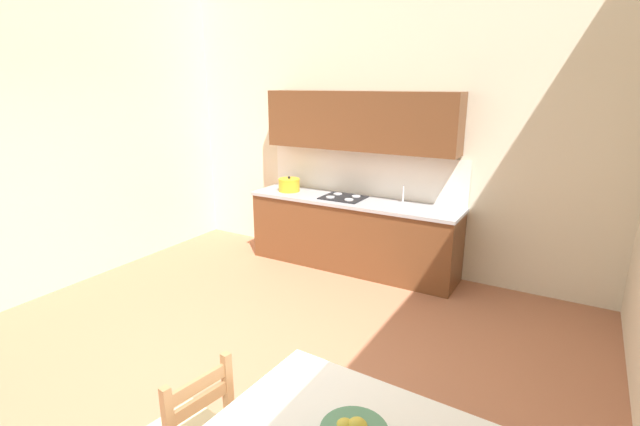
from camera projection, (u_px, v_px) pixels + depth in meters
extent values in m
cube|color=#AD6B4C|center=(208.00, 400.00, 3.50)|extent=(6.17, 6.87, 0.10)
cube|color=beige|center=(381.00, 98.00, 5.57)|extent=(6.17, 0.12, 4.22)
cube|color=brown|center=(352.00, 235.00, 5.81)|extent=(2.67, 0.60, 0.86)
cube|color=#9E9EA3|center=(352.00, 201.00, 5.68)|extent=(2.70, 0.63, 0.04)
cube|color=white|center=(363.00, 174.00, 5.85)|extent=(2.67, 0.01, 0.55)
cube|color=brown|center=(359.00, 121.00, 5.53)|extent=(2.45, 0.34, 0.70)
cube|color=black|center=(342.00, 271.00, 5.69)|extent=(2.63, 0.02, 0.09)
cylinder|color=silver|center=(398.00, 206.00, 5.39)|extent=(0.34, 0.34, 0.02)
cylinder|color=silver|center=(403.00, 194.00, 5.48)|extent=(0.02, 0.02, 0.22)
cube|color=black|center=(343.00, 198.00, 5.74)|extent=(0.52, 0.42, 0.01)
cylinder|color=silver|center=(330.00, 197.00, 5.72)|extent=(0.11, 0.11, 0.01)
cylinder|color=silver|center=(349.00, 200.00, 5.59)|extent=(0.11, 0.11, 0.01)
cylinder|color=silver|center=(338.00, 194.00, 5.89)|extent=(0.11, 0.11, 0.01)
cylinder|color=silver|center=(356.00, 196.00, 5.76)|extent=(0.11, 0.11, 0.01)
cylinder|color=gold|center=(289.00, 186.00, 6.09)|extent=(0.28, 0.28, 0.15)
cylinder|color=gold|center=(289.00, 179.00, 6.07)|extent=(0.29, 0.29, 0.02)
sphere|color=black|center=(289.00, 178.00, 6.06)|extent=(0.04, 0.04, 0.04)
cube|color=#56331C|center=(302.00, 419.00, 2.73)|extent=(0.07, 0.07, 0.73)
cube|color=white|center=(395.00, 396.00, 2.42)|extent=(1.27, 0.07, 0.12)
cube|color=white|center=(238.00, 408.00, 2.33)|extent=(0.06, 1.04, 0.12)
cube|color=#996B42|center=(198.00, 385.00, 2.28)|extent=(0.07, 0.32, 0.07)
cube|color=#996B42|center=(200.00, 403.00, 2.31)|extent=(0.07, 0.32, 0.07)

